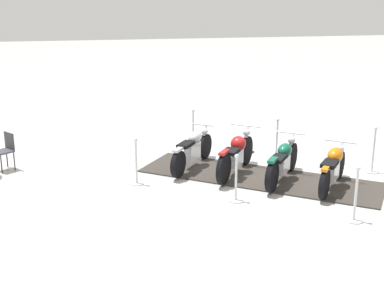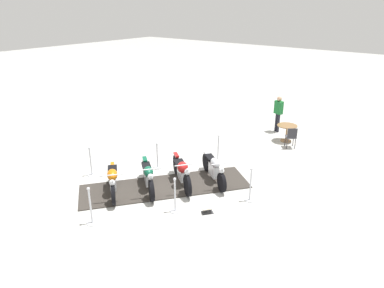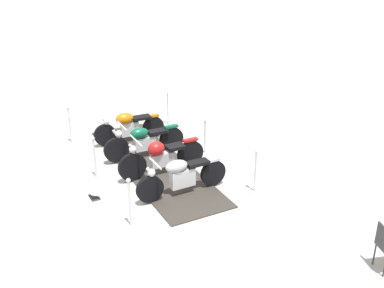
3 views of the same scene
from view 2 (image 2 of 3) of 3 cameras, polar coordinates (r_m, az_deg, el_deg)
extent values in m
plane|color=silver|center=(11.91, -4.31, -6.93)|extent=(80.00, 80.00, 0.00)
cube|color=#38332D|center=(11.90, -4.32, -6.86)|extent=(5.43, 4.65, 0.03)
cylinder|color=black|center=(10.97, -12.60, -8.07)|extent=(0.48, 0.55, 0.63)
cylinder|color=black|center=(12.25, -12.62, -4.75)|extent=(0.48, 0.55, 0.63)
cube|color=silver|center=(11.58, -12.63, -6.07)|extent=(0.47, 0.51, 0.40)
ellipsoid|color=#D16B0F|center=(11.31, -12.77, -4.86)|extent=(0.58, 0.60, 0.33)
cube|color=black|center=(11.78, -12.75, -4.01)|extent=(0.57, 0.59, 0.08)
cube|color=#D16B0F|center=(12.10, -12.75, -3.29)|extent=(0.31, 0.34, 0.06)
cylinder|color=silver|center=(10.91, -12.72, -6.64)|extent=(0.25, 0.28, 0.53)
cylinder|color=silver|center=(10.84, -12.86, -4.92)|extent=(0.59, 0.51, 0.04)
sphere|color=silver|center=(10.84, -12.77, -6.10)|extent=(0.18, 0.18, 0.18)
cylinder|color=black|center=(10.97, -6.57, -7.49)|extent=(0.51, 0.61, 0.68)
cylinder|color=black|center=(12.36, -7.55, -4.01)|extent=(0.51, 0.61, 0.68)
cube|color=silver|center=(11.65, -7.10, -5.52)|extent=(0.52, 0.58, 0.36)
ellipsoid|color=#0F5138|center=(11.38, -7.08, -4.45)|extent=(0.55, 0.58, 0.31)
cube|color=black|center=(11.88, -7.39, -3.54)|extent=(0.55, 0.60, 0.08)
cube|color=#0F5138|center=(12.20, -7.64, -2.45)|extent=(0.34, 0.38, 0.06)
cylinder|color=silver|center=(10.92, -6.70, -5.93)|extent=(0.27, 0.31, 0.57)
cylinder|color=silver|center=(10.85, -6.85, -4.08)|extent=(0.58, 0.46, 0.04)
sphere|color=silver|center=(10.85, -6.73, -5.25)|extent=(0.18, 0.18, 0.18)
cylinder|color=black|center=(11.15, -0.73, -6.73)|extent=(0.51, 0.63, 0.71)
cylinder|color=black|center=(12.52, -2.53, -3.39)|extent=(0.51, 0.63, 0.71)
cube|color=silver|center=(11.82, -1.68, -4.90)|extent=(0.50, 0.59, 0.35)
ellipsoid|color=#AD1919|center=(11.55, -1.53, -3.77)|extent=(0.54, 0.55, 0.36)
cube|color=black|center=(12.02, -2.11, -2.98)|extent=(0.53, 0.55, 0.08)
cube|color=#AD1919|center=(12.36, -2.56, -1.78)|extent=(0.33, 0.39, 0.06)
cylinder|color=silver|center=(11.06, -0.82, -5.20)|extent=(0.21, 0.25, 0.61)
cylinder|color=silver|center=(10.96, -0.92, -3.37)|extent=(0.63, 0.48, 0.04)
sphere|color=silver|center=(10.96, -0.78, -4.53)|extent=(0.18, 0.18, 0.18)
cylinder|color=black|center=(11.44, 4.83, -6.23)|extent=(0.46, 0.58, 0.64)
cylinder|color=black|center=(12.81, 2.34, -2.95)|extent=(0.46, 0.58, 0.64)
cube|color=silver|center=(12.09, 3.52, -4.20)|extent=(0.51, 0.59, 0.43)
ellipsoid|color=#B7BAC1|center=(11.82, 3.79, -3.04)|extent=(0.55, 0.60, 0.29)
cube|color=black|center=(12.30, 2.96, -2.20)|extent=(0.52, 0.58, 0.08)
cube|color=#B7BAC1|center=(12.67, 2.36, -1.52)|extent=(0.31, 0.36, 0.06)
cylinder|color=silver|center=(11.38, 4.74, -4.86)|extent=(0.23, 0.27, 0.54)
cylinder|color=silver|center=(11.30, 4.66, -3.20)|extent=(0.51, 0.39, 0.04)
sphere|color=silver|center=(11.30, 4.80, -4.32)|extent=(0.18, 0.18, 0.18)
cylinder|color=silver|center=(10.46, -15.79, -12.16)|extent=(0.33, 0.33, 0.03)
cylinder|color=silver|center=(10.18, -16.09, -9.68)|extent=(0.05, 0.05, 1.03)
sphere|color=silver|center=(9.91, -16.43, -6.95)|extent=(0.09, 0.09, 0.09)
cylinder|color=silver|center=(11.26, 9.28, -8.94)|extent=(0.29, 0.29, 0.03)
cylinder|color=silver|center=(11.00, 9.44, -6.60)|extent=(0.05, 0.05, 1.02)
sphere|color=silver|center=(10.75, 9.62, -4.04)|extent=(0.09, 0.09, 0.09)
cylinder|color=silver|center=(13.25, -5.57, -3.78)|extent=(0.35, 0.35, 0.03)
cylinder|color=silver|center=(13.05, -5.65, -1.94)|extent=(0.05, 0.05, 0.91)
sphere|color=silver|center=(12.86, -5.73, 0.05)|extent=(0.09, 0.09, 0.09)
cylinder|color=silver|center=(13.13, -15.84, -4.81)|extent=(0.35, 0.35, 0.03)
cylinder|color=silver|center=(12.92, -16.07, -2.80)|extent=(0.05, 0.05, 0.99)
sphere|color=silver|center=(12.72, -16.31, -0.63)|extent=(0.09, 0.09, 0.09)
cylinder|color=silver|center=(13.77, 4.19, -2.69)|extent=(0.32, 0.32, 0.03)
cylinder|color=silver|center=(13.57, 4.25, -0.77)|extent=(0.05, 0.05, 0.98)
sphere|color=silver|center=(13.38, 4.31, 1.31)|extent=(0.09, 0.09, 0.09)
cylinder|color=silver|center=(10.61, -2.72, -10.74)|extent=(0.33, 0.33, 0.03)
cylinder|color=silver|center=(10.34, -2.77, -8.33)|extent=(0.05, 0.05, 1.01)
sphere|color=silver|center=(10.08, -2.83, -5.68)|extent=(0.09, 0.09, 0.09)
cube|color=#333338|center=(10.53, 2.49, -11.00)|extent=(0.38, 0.36, 0.02)
cube|color=beige|center=(10.47, 2.50, -10.46)|extent=(0.37, 0.35, 0.10)
cylinder|color=olive|center=(16.25, 14.91, 0.52)|extent=(0.48, 0.48, 0.02)
cylinder|color=olive|center=(16.13, 15.03, 1.69)|extent=(0.07, 0.07, 0.69)
cylinder|color=olive|center=(16.01, 15.15, 2.90)|extent=(0.87, 0.87, 0.03)
cylinder|color=#2D2D33|center=(15.61, 14.84, 0.49)|extent=(0.03, 0.03, 0.46)
cylinder|color=#2D2D33|center=(15.69, 16.04, 0.48)|extent=(0.03, 0.03, 0.46)
cylinder|color=#2D2D33|center=(15.30, 15.11, 0.03)|extent=(0.03, 0.03, 0.46)
cylinder|color=#2D2D33|center=(15.38, 16.34, 0.02)|extent=(0.03, 0.03, 0.46)
cube|color=#3F3F47|center=(15.41, 15.67, 1.12)|extent=(0.56, 0.56, 0.04)
cube|color=#2D2D33|center=(15.16, 15.92, 1.68)|extent=(0.26, 0.34, 0.42)
cylinder|color=#23232D|center=(17.16, 13.78, 3.31)|extent=(0.12, 0.12, 0.89)
cylinder|color=#23232D|center=(17.26, 13.47, 3.44)|extent=(0.12, 0.12, 0.89)
cube|color=#1E7233|center=(16.99, 13.84, 5.77)|extent=(0.36, 0.45, 0.61)
sphere|color=tan|center=(16.89, 13.97, 7.12)|extent=(0.22, 0.22, 0.22)
camera|label=1|loc=(21.31, -19.72, 16.29)|focal=48.05mm
camera|label=3|loc=(13.46, 50.28, 13.64)|focal=44.26mm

